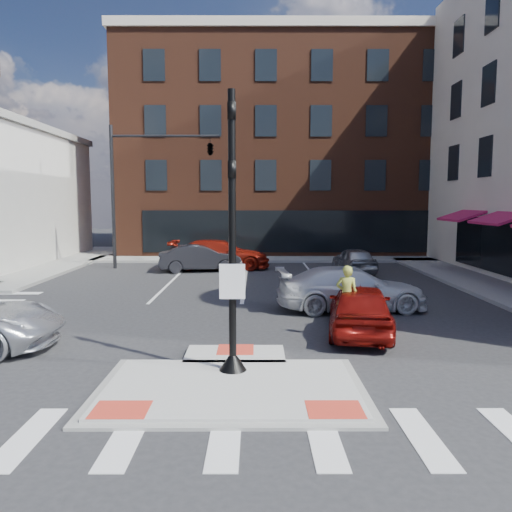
{
  "coord_description": "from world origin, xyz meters",
  "views": [
    {
      "loc": [
        0.48,
        -10.19,
        3.79
      ],
      "look_at": [
        0.52,
        6.17,
        2.0
      ],
      "focal_mm": 35.0,
      "sensor_mm": 36.0,
      "label": 1
    }
  ],
  "objects_px": {
    "bg_car_dark": "(200,258)",
    "bg_car_red": "(220,254)",
    "white_pickup": "(351,289)",
    "red_sedan": "(360,309)",
    "cyclist": "(346,315)",
    "bg_car_silver": "(354,260)"
  },
  "relations": [
    {
      "from": "bg_car_dark",
      "to": "bg_car_red",
      "type": "distance_m",
      "value": 1.47
    },
    {
      "from": "bg_car_dark",
      "to": "white_pickup",
      "type": "bearing_deg",
      "value": -156.36
    },
    {
      "from": "white_pickup",
      "to": "bg_car_red",
      "type": "bearing_deg",
      "value": 21.95
    },
    {
      "from": "red_sedan",
      "to": "cyclist",
      "type": "distance_m",
      "value": 0.76
    },
    {
      "from": "red_sedan",
      "to": "bg_car_silver",
      "type": "xyz_separation_m",
      "value": [
        2.26,
        12.28,
        -0.05
      ]
    },
    {
      "from": "red_sedan",
      "to": "bg_car_dark",
      "type": "bearing_deg",
      "value": -55.66
    },
    {
      "from": "bg_car_red",
      "to": "cyclist",
      "type": "height_order",
      "value": "cyclist"
    },
    {
      "from": "white_pickup",
      "to": "cyclist",
      "type": "relative_size",
      "value": 2.52
    },
    {
      "from": "white_pickup",
      "to": "bg_car_red",
      "type": "distance_m",
      "value": 12.1
    },
    {
      "from": "white_pickup",
      "to": "cyclist",
      "type": "bearing_deg",
      "value": 162.66
    },
    {
      "from": "red_sedan",
      "to": "bg_car_red",
      "type": "bearing_deg",
      "value": -60.87
    },
    {
      "from": "white_pickup",
      "to": "bg_car_dark",
      "type": "xyz_separation_m",
      "value": [
        -6.36,
        9.76,
        -0.02
      ]
    },
    {
      "from": "white_pickup",
      "to": "bg_car_red",
      "type": "relative_size",
      "value": 0.93
    },
    {
      "from": "bg_car_silver",
      "to": "red_sedan",
      "type": "bearing_deg",
      "value": 74.73
    },
    {
      "from": "bg_car_silver",
      "to": "bg_car_red",
      "type": "xyz_separation_m",
      "value": [
        -7.26,
        1.74,
        0.13
      ]
    },
    {
      "from": "red_sedan",
      "to": "bg_car_dark",
      "type": "relative_size",
      "value": 0.97
    },
    {
      "from": "red_sedan",
      "to": "white_pickup",
      "type": "relative_size",
      "value": 0.83
    },
    {
      "from": "cyclist",
      "to": "red_sedan",
      "type": "bearing_deg",
      "value": -117.7
    },
    {
      "from": "bg_car_silver",
      "to": "cyclist",
      "type": "bearing_deg",
      "value": 73.03
    },
    {
      "from": "bg_car_dark",
      "to": "bg_car_red",
      "type": "xyz_separation_m",
      "value": [
        0.99,
        1.08,
        0.08
      ]
    },
    {
      "from": "bg_car_silver",
      "to": "white_pickup",
      "type": "bearing_deg",
      "value": 73.38
    },
    {
      "from": "white_pickup",
      "to": "bg_car_dark",
      "type": "bearing_deg",
      "value": 28.68
    }
  ]
}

